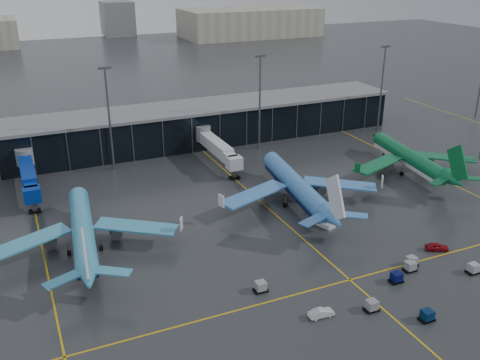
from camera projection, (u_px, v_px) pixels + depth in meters
name	position (u px, v px, depth m)	size (l,w,h in m)	color
ground	(255.00, 250.00, 96.13)	(600.00, 600.00, 0.00)	#282B2D
terminal_pier	(158.00, 129.00, 146.36)	(142.00, 17.00, 10.70)	black
jet_bridges	(28.00, 175.00, 117.52)	(94.00, 27.50, 7.20)	#595B60
flood_masts	(189.00, 107.00, 134.89)	(203.00, 0.50, 25.50)	#595B60
distant_hangars	(144.00, 26.00, 339.38)	(260.00, 71.00, 22.00)	#B2AD99
taxi_lines	(277.00, 216.00, 108.83)	(220.00, 120.00, 0.02)	gold
airliner_arkefly	(81.00, 217.00, 94.69)	(35.40, 40.31, 12.39)	#3994BD
airliner_klm_near	(296.00, 174.00, 112.89)	(36.86, 41.98, 12.90)	#3D7EC9
airliner_aer_lingus	(410.00, 148.00, 129.38)	(34.43, 39.21, 12.05)	#0C6536
baggage_carts	(394.00, 282.00, 85.18)	(36.93, 17.91, 1.70)	black
mobile_airstair	(326.00, 223.00, 104.42)	(3.06, 3.71, 3.45)	white
service_van_red	(437.00, 247.00, 95.86)	(1.65, 4.11, 1.40)	maroon
service_van_white	(321.00, 313.00, 78.05)	(1.38, 3.96, 1.31)	silver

